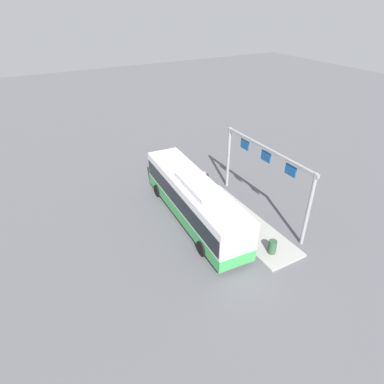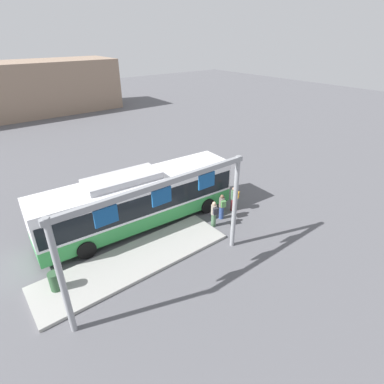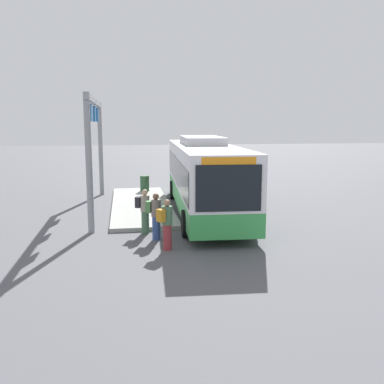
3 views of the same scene
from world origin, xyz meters
The scene contains 9 objects.
ground_plane centered at (0.00, 0.00, 0.00)m, with size 120.00×120.00×0.00m, color #56565B.
platform_curb centered at (-1.96, -2.80, 0.08)m, with size 10.00×2.80×0.16m, color #9E9E99.
bus_main centered at (-0.01, 0.00, 1.81)m, with size 11.95×3.21×3.46m.
person_boarding centered at (5.51, -2.29, 0.89)m, with size 0.54×0.61×1.67m.
person_waiting_near centered at (4.22, -2.56, 0.89)m, with size 0.48×0.60×1.67m.
person_waiting_mid centered at (3.27, -2.89, 0.89)m, with size 0.46×0.59×1.67m.
platform_sign_gantry centered at (-1.49, -4.87, 3.74)m, with size 9.08×0.24×5.20m.
station_building centered at (0.46, 33.77, 3.44)m, with size 26.89×8.00×6.88m, color gray.
trash_bin centered at (-5.71, -2.42, 0.61)m, with size 0.52×0.52×0.90m, color #2D5133.
Camera 2 is at (-7.23, -14.13, 10.42)m, focal length 28.68 mm.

